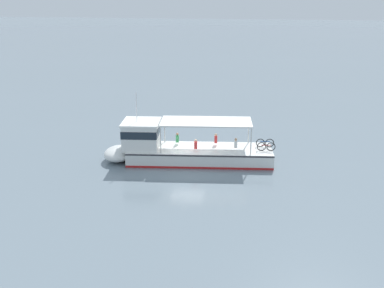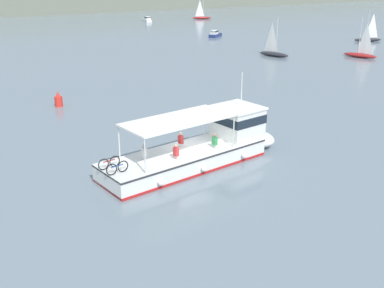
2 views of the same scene
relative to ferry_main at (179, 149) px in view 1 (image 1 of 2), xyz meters
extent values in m
plane|color=slate|center=(-0.81, 0.57, -1.02)|extent=(400.00, 400.00, 0.00)
cube|color=white|center=(-1.60, -0.20, -0.47)|extent=(11.12, 4.56, 1.10)
ellipsoid|color=white|center=(4.55, 0.59, -0.47)|extent=(2.56, 3.20, 1.01)
cube|color=red|center=(-1.60, -0.20, -0.92)|extent=(11.13, 4.60, 0.16)
cube|color=#2D2D33|center=(-1.60, -0.20, 0.00)|extent=(11.13, 4.62, 0.10)
cube|color=white|center=(2.76, 0.36, 1.03)|extent=(2.93, 3.03, 1.90)
cube|color=#19232D|center=(2.76, 0.36, 1.37)|extent=(2.98, 3.10, 0.56)
cube|color=white|center=(2.76, 0.36, 2.04)|extent=(3.11, 3.21, 0.12)
cube|color=white|center=(-2.05, -0.26, 2.13)|extent=(7.02, 3.78, 0.10)
cylinder|color=silver|center=(1.00, 1.50, 1.08)|extent=(0.08, 0.08, 2.00)
cylinder|color=silver|center=(1.35, -1.19, 1.08)|extent=(0.08, 0.08, 2.00)
cylinder|color=silver|center=(-5.45, 0.67, 1.08)|extent=(0.08, 0.08, 2.00)
cylinder|color=silver|center=(-5.10, -2.03, 1.08)|extent=(0.08, 0.08, 2.00)
cylinder|color=silver|center=(3.06, 0.40, 3.20)|extent=(0.06, 0.06, 2.20)
sphere|color=white|center=(2.00, -1.53, -0.52)|extent=(0.36, 0.36, 0.36)
sphere|color=white|center=(-1.27, -1.96, -0.52)|extent=(0.36, 0.36, 0.36)
sphere|color=white|center=(-4.35, -2.36, -0.52)|extent=(0.36, 0.36, 0.36)
torus|color=black|center=(-6.17, -0.34, 0.41)|extent=(0.66, 0.14, 0.66)
torus|color=black|center=(-6.87, -0.43, 0.41)|extent=(0.66, 0.14, 0.66)
cylinder|color=maroon|center=(-6.52, -0.39, 0.53)|extent=(0.70, 0.15, 0.06)
torus|color=black|center=(-6.06, -1.24, 0.41)|extent=(0.66, 0.14, 0.66)
torus|color=black|center=(-6.75, -1.33, 0.41)|extent=(0.66, 0.14, 0.66)
cylinder|color=#1E478C|center=(-6.40, -1.28, 0.53)|extent=(0.70, 0.15, 0.06)
cube|color=white|center=(-4.29, -0.21, 0.54)|extent=(0.26, 0.35, 0.52)
sphere|color=tan|center=(-4.29, -0.21, 0.91)|extent=(0.20, 0.20, 0.20)
cube|color=red|center=(-2.68, -1.10, 0.54)|extent=(0.26, 0.35, 0.52)
sphere|color=tan|center=(-2.68, -1.10, 0.91)|extent=(0.20, 0.20, 0.20)
cube|color=red|center=(-1.41, 0.56, 0.54)|extent=(0.26, 0.35, 0.52)
sphere|color=beige|center=(-1.41, 0.56, 0.91)|extent=(0.20, 0.20, 0.20)
cube|color=#338C4C|center=(0.24, -0.74, 0.54)|extent=(0.26, 0.35, 0.52)
sphere|color=#9E7051|center=(0.24, -0.74, 0.91)|extent=(0.20, 0.20, 0.20)
camera|label=1|loc=(-7.02, 32.88, 11.25)|focal=43.95mm
camera|label=2|loc=(-14.82, -22.97, 10.29)|focal=43.38mm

